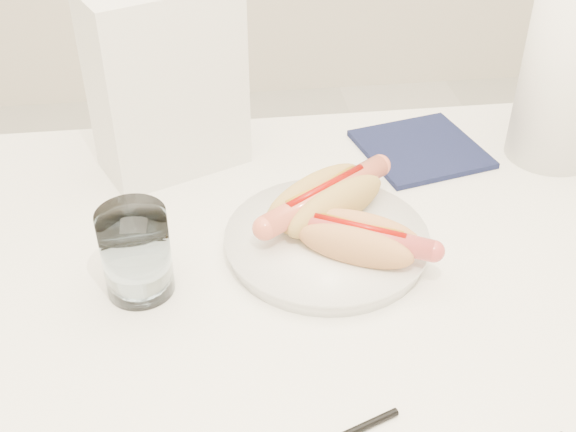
{
  "coord_description": "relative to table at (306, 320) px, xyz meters",
  "views": [
    {
      "loc": [
        -0.1,
        -0.62,
        1.3
      ],
      "look_at": [
        -0.02,
        0.04,
        0.82
      ],
      "focal_mm": 44.84,
      "sensor_mm": 36.0,
      "label": 1
    }
  ],
  "objects": [
    {
      "name": "hotdog_left",
      "position": [
        0.04,
        0.1,
        0.1
      ],
      "size": [
        0.18,
        0.16,
        0.05
      ],
      "rotation": [
        0.0,
        0.0,
        0.62
      ],
      "color": "tan",
      "rests_on": "plate"
    },
    {
      "name": "hotdog_right",
      "position": [
        0.06,
        0.02,
        0.1
      ],
      "size": [
        0.16,
        0.12,
        0.05
      ],
      "rotation": [
        0.0,
        0.0,
        -0.5
      ],
      "color": "tan",
      "rests_on": "plate"
    },
    {
      "name": "table",
      "position": [
        0.0,
        0.0,
        0.0
      ],
      "size": [
        1.2,
        0.8,
        0.75
      ],
      "color": "white",
      "rests_on": "ground"
    },
    {
      "name": "navy_napkin",
      "position": [
        0.21,
        0.27,
        0.06
      ],
      "size": [
        0.2,
        0.2,
        0.01
      ],
      "primitive_type": "cube",
      "rotation": [
        0.0,
        0.0,
        0.23
      ],
      "color": "#111636",
      "rests_on": "table"
    },
    {
      "name": "plate",
      "position": [
        0.03,
        0.06,
        0.07
      ],
      "size": [
        0.29,
        0.29,
        0.02
      ],
      "primitive_type": "cylinder",
      "rotation": [
        0.0,
        0.0,
        0.24
      ],
      "color": "white",
      "rests_on": "table"
    },
    {
      "name": "water_glass",
      "position": [
        -0.19,
        0.01,
        0.11
      ],
      "size": [
        0.08,
        0.08,
        0.11
      ],
      "primitive_type": "cylinder",
      "color": "silver",
      "rests_on": "table"
    },
    {
      "name": "napkin_box",
      "position": [
        -0.15,
        0.28,
        0.19
      ],
      "size": [
        0.22,
        0.18,
        0.26
      ],
      "primitive_type": "cube",
      "rotation": [
        0.0,
        0.0,
        0.42
      ],
      "color": "white",
      "rests_on": "table"
    },
    {
      "name": "paper_towel_roll",
      "position": [
        0.39,
        0.24,
        0.2
      ],
      "size": [
        0.15,
        0.15,
        0.28
      ],
      "primitive_type": "cylinder",
      "rotation": [
        0.0,
        0.0,
        0.24
      ],
      "color": "white",
      "rests_on": "table"
    }
  ]
}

